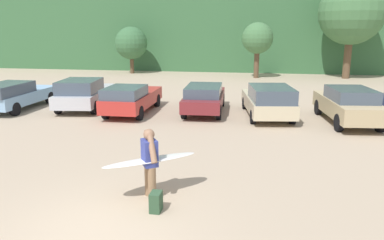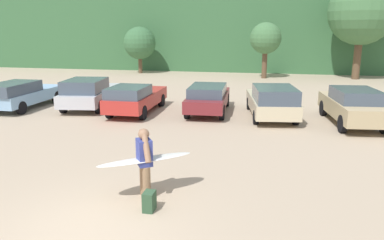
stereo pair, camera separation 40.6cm
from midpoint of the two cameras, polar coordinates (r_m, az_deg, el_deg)
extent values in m
plane|color=tan|center=(8.14, -14.50, -15.92)|extent=(120.00, 120.00, 0.00)
cube|color=#38663D|center=(41.42, 7.38, 13.13)|extent=(108.00, 12.00, 7.32)
cylinder|color=brown|center=(35.26, -7.55, 8.31)|extent=(0.35, 0.35, 1.50)
sphere|color=#38663D|center=(35.14, -7.65, 11.55)|extent=(2.93, 2.93, 2.93)
cylinder|color=brown|center=(31.82, 11.34, 8.22)|extent=(0.41, 0.41, 2.18)
sphere|color=#427042|center=(31.70, 11.53, 12.13)|extent=(2.54, 2.54, 2.54)
cylinder|color=brown|center=(33.47, 24.16, 8.36)|extent=(0.59, 0.59, 3.11)
sphere|color=#427042|center=(33.41, 24.81, 14.78)|extent=(5.21, 5.21, 5.21)
cylinder|color=black|center=(24.02, -26.66, 3.56)|extent=(0.29, 0.72, 0.70)
cube|color=#84ADD1|center=(21.17, -23.52, 3.40)|extent=(1.78, 4.65, 0.58)
cube|color=#3F4C5B|center=(20.26, -25.30, 4.40)|extent=(1.63, 2.77, 0.53)
cylinder|color=black|center=(22.90, -22.91, 3.42)|extent=(0.22, 0.63, 0.63)
cylinder|color=black|center=(22.05, -19.51, 3.35)|extent=(0.22, 0.63, 0.63)
cylinder|color=black|center=(19.54, -24.07, 1.70)|extent=(0.22, 0.63, 0.63)
cube|color=silver|center=(20.17, -14.58, 3.71)|extent=(2.56, 4.93, 0.60)
cube|color=#3F4C5B|center=(19.34, -15.42, 5.08)|extent=(2.08, 2.56, 0.62)
cylinder|color=black|center=(21.95, -15.43, 3.64)|extent=(0.31, 0.68, 0.65)
cylinder|color=black|center=(21.45, -11.05, 3.65)|extent=(0.31, 0.68, 0.65)
cylinder|color=black|center=(19.09, -18.44, 1.98)|extent=(0.31, 0.68, 0.65)
cylinder|color=black|center=(18.51, -13.47, 1.96)|extent=(0.31, 0.68, 0.65)
cube|color=#B72D28|center=(18.50, -7.74, 3.18)|extent=(1.80, 4.70, 0.62)
cube|color=#3F4C5B|center=(17.34, -9.01, 4.27)|extent=(1.64, 2.19, 0.47)
cylinder|color=black|center=(20.25, -8.42, 3.17)|extent=(0.23, 0.65, 0.65)
cylinder|color=black|center=(19.78, -4.10, 3.03)|extent=(0.23, 0.65, 0.65)
cylinder|color=black|center=(17.42, -11.80, 1.32)|extent=(0.23, 0.65, 0.65)
cylinder|color=black|center=(16.87, -6.84, 1.12)|extent=(0.23, 0.65, 0.65)
cube|color=maroon|center=(18.30, 3.15, 3.13)|extent=(1.96, 4.65, 0.56)
cube|color=#3F4C5B|center=(17.86, 3.05, 4.53)|extent=(1.73, 2.70, 0.46)
cylinder|color=black|center=(19.92, 1.35, 3.19)|extent=(0.25, 0.69, 0.69)
cylinder|color=black|center=(19.77, 5.90, 3.04)|extent=(0.25, 0.69, 0.69)
cylinder|color=black|center=(16.99, -0.06, 1.37)|extent=(0.25, 0.69, 0.69)
cylinder|color=black|center=(16.82, 5.26, 1.18)|extent=(0.25, 0.69, 0.69)
cube|color=beige|center=(17.78, 12.57, 2.47)|extent=(2.54, 4.89, 0.62)
cube|color=#3F4C5B|center=(16.73, 13.21, 3.87)|extent=(2.09, 2.85, 0.60)
cylinder|color=black|center=(19.22, 9.34, 2.50)|extent=(0.31, 0.63, 0.60)
cylinder|color=black|center=(19.48, 14.25, 2.40)|extent=(0.31, 0.63, 0.60)
cylinder|color=black|center=(16.23, 10.45, 0.40)|extent=(0.31, 0.63, 0.60)
cylinder|color=black|center=(16.53, 16.23, 0.32)|extent=(0.31, 0.63, 0.60)
cube|color=tan|center=(17.46, 23.82, 1.71)|extent=(2.28, 4.80, 0.69)
cube|color=#3F4C5B|center=(17.06, 24.34, 3.46)|extent=(1.88, 2.49, 0.51)
cylinder|color=black|center=(18.73, 19.98, 1.72)|extent=(0.30, 0.73, 0.71)
cylinder|color=black|center=(19.20, 24.58, 1.58)|extent=(0.30, 0.73, 0.71)
cylinder|color=black|center=(15.86, 22.67, -0.56)|extent=(0.30, 0.73, 0.71)
cylinder|color=#8C6B4C|center=(9.03, -5.64, -9.56)|extent=(0.19, 0.19, 0.82)
cylinder|color=#8C6B4C|center=(9.29, -6.11, -8.88)|extent=(0.19, 0.19, 0.82)
cube|color=#333D8C|center=(8.90, -5.99, -4.91)|extent=(0.49, 0.52, 0.63)
sphere|color=#8C664C|center=(8.77, -6.06, -2.15)|extent=(0.26, 0.26, 0.26)
cylinder|color=#8C664C|center=(8.64, -5.63, -4.33)|extent=(0.36, 0.46, 0.65)
cylinder|color=#8C664C|center=(9.07, -6.39, -3.48)|extent=(0.26, 0.29, 0.68)
ellipsoid|color=white|center=(9.08, -5.81, -6.00)|extent=(2.28, 1.97, 0.16)
cube|color=#2D4C33|center=(8.57, -5.15, -12.24)|extent=(0.24, 0.34, 0.45)
camera|label=1|loc=(0.20, -89.08, 0.22)|focal=34.99mm
camera|label=2|loc=(0.20, 90.92, -0.22)|focal=34.99mm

